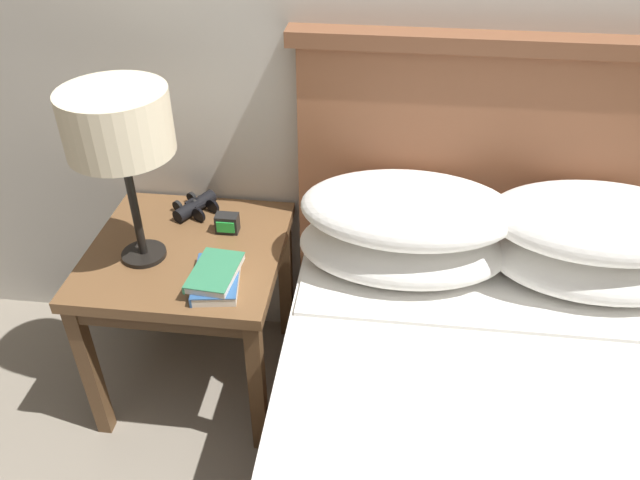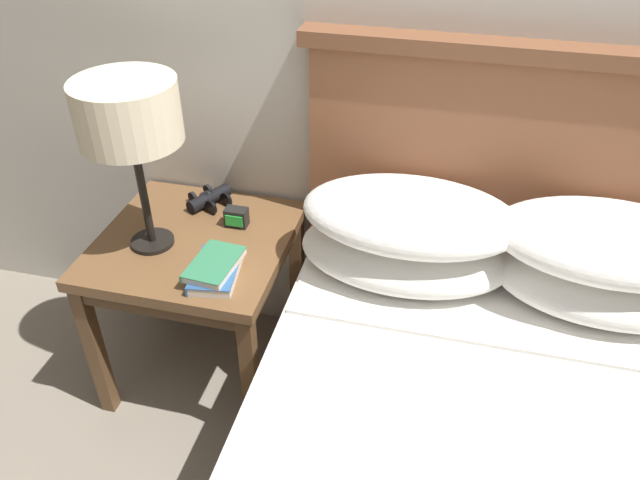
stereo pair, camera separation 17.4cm
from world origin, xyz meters
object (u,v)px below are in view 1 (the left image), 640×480
Objects in this scene: nightstand at (188,267)px; book_stacked_on_top at (214,272)px; table_lamp at (118,126)px; alarm_clock at (227,223)px; book_on_nightstand at (216,279)px; binoculars_pair at (195,206)px.

book_stacked_on_top reaches higher than nightstand.
alarm_clock is (0.22, 0.15, -0.39)m from table_lamp.
book_stacked_on_top is at bearing -84.06° from alarm_clock.
book_on_nightstand is at bearing -83.58° from alarm_clock.
table_lamp is (-0.11, -0.05, 0.49)m from nightstand.
book_stacked_on_top is 2.76× the size of alarm_clock.
alarm_clock is at bearing -36.48° from binoculars_pair.
binoculars_pair is 0.16m from alarm_clock.
alarm_clock is at bearing 43.03° from nightstand.
nightstand is 0.22m from book_on_nightstand.
book_stacked_on_top is 1.20× the size of binoculars_pair.
table_lamp is 7.36× the size of alarm_clock.
table_lamp reaches higher than binoculars_pair.
book_on_nightstand is at bearing 57.28° from book_stacked_on_top.
binoculars_pair is 2.30× the size of alarm_clock.
book_on_nightstand is 1.37× the size of binoculars_pair.
book_on_nightstand is (0.24, -0.10, -0.40)m from table_lamp.
table_lamp is 0.48m from book_on_nightstand.
book_on_nightstand is 0.38m from binoculars_pair.
alarm_clock reaches higher than binoculars_pair.
alarm_clock is (-0.03, 0.25, -0.01)m from book_stacked_on_top.
table_lamp is at bearing -109.03° from binoculars_pair.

